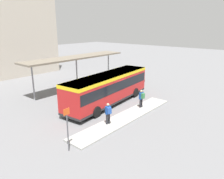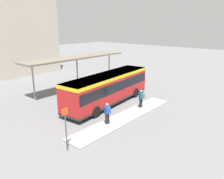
{
  "view_description": "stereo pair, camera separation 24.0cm",
  "coord_description": "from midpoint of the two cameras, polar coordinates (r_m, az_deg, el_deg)",
  "views": [
    {
      "loc": [
        -15.36,
        -13.45,
        7.48
      ],
      "look_at": [
        0.54,
        0.0,
        1.33
      ],
      "focal_mm": 35.0,
      "sensor_mm": 36.0,
      "label": 1
    },
    {
      "loc": [
        -15.2,
        -13.63,
        7.48
      ],
      "look_at": [
        0.54,
        0.0,
        1.33
      ],
      "focal_mm": 35.0,
      "sensor_mm": 36.0,
      "label": 2
    }
  ],
  "objects": [
    {
      "name": "pedestrian_waiting",
      "position": [
        16.74,
        -1.4,
        -5.97
      ],
      "size": [
        0.49,
        0.53,
        1.7
      ],
      "rotation": [
        0.0,
        0.0,
        1.19
      ],
      "color": "#232328",
      "rests_on": "curb_island"
    },
    {
      "name": "platform_sign",
      "position": [
        13.59,
        -12.06,
        -9.76
      ],
      "size": [
        0.44,
        0.08,
        2.8
      ],
      "color": "#4C4C51",
      "rests_on": "ground_plane"
    },
    {
      "name": "bicycle_white",
      "position": [
        30.23,
        5.57,
        2.79
      ],
      "size": [
        0.48,
        1.75,
        0.75
      ],
      "rotation": [
        0.0,
        0.0,
        1.57
      ],
      "color": "black",
      "rests_on": "ground_plane"
    },
    {
      "name": "curb_island",
      "position": [
        18.52,
        3.34,
        -7.19
      ],
      "size": [
        11.69,
        1.8,
        0.12
      ],
      "color": "#9E9E99",
      "rests_on": "ground_plane"
    },
    {
      "name": "ground_plane",
      "position": [
        21.74,
        -1.24,
        -3.67
      ],
      "size": [
        120.0,
        120.0,
        0.0
      ],
      "primitive_type": "plane",
      "color": "slate"
    },
    {
      "name": "bicycle_yellow",
      "position": [
        29.89,
        6.93,
        2.58
      ],
      "size": [
        0.48,
        1.74,
        0.75
      ],
      "rotation": [
        0.0,
        0.0,
        1.56
      ],
      "color": "black",
      "rests_on": "ground_plane"
    },
    {
      "name": "potted_planter_near_shelter",
      "position": [
        24.19,
        -8.77,
        -0.1
      ],
      "size": [
        0.9,
        0.9,
        1.3
      ],
      "color": "slate",
      "rests_on": "ground_plane"
    },
    {
      "name": "city_bus",
      "position": [
        21.21,
        -1.25,
        0.75
      ],
      "size": [
        11.0,
        3.43,
        2.96
      ],
      "rotation": [
        0.0,
        0.0,
        0.09
      ],
      "color": "red",
      "rests_on": "ground_plane"
    },
    {
      "name": "station_shelter",
      "position": [
        26.52,
        -9.63,
        8.12
      ],
      "size": [
        13.69,
        2.69,
        3.91
      ],
      "color": "#706656",
      "rests_on": "ground_plane"
    },
    {
      "name": "pedestrian_companion",
      "position": [
        20.25,
        7.38,
        -2.1
      ],
      "size": [
        0.44,
        0.47,
        1.68
      ],
      "rotation": [
        0.0,
        0.0,
        1.43
      ],
      "color": "#232328",
      "rests_on": "curb_island"
    }
  ]
}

